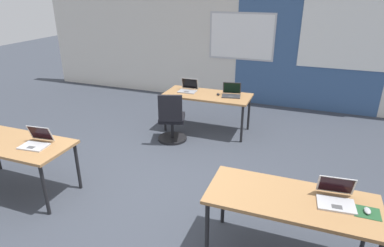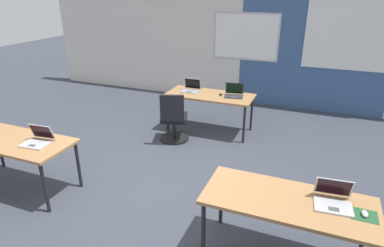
{
  "view_description": "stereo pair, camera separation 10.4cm",
  "coord_description": "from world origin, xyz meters",
  "px_view_note": "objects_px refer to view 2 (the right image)",
  "views": [
    {
      "loc": [
        1.78,
        -3.37,
        2.58
      ],
      "look_at": [
        0.37,
        0.4,
        0.89
      ],
      "focal_mm": 30.84,
      "sensor_mm": 36.0,
      "label": 1
    },
    {
      "loc": [
        1.87,
        -3.34,
        2.58
      ],
      "look_at": [
        0.37,
        0.4,
        0.89
      ],
      "focal_mm": 30.84,
      "sensor_mm": 36.0,
      "label": 2
    }
  ],
  "objects_px": {
    "laptop_far_left": "(191,89)",
    "chair_far_left": "(174,121)",
    "laptop_far_right": "(234,93)",
    "laptop_near_left_inner": "(37,140)",
    "desk_near_right": "(288,205)",
    "laptop_near_right_end": "(333,200)",
    "desk_far_center": "(210,97)",
    "desk_near_left": "(14,144)",
    "mouse_far_right": "(221,94)",
    "mouse_near_right_end": "(365,214)"
  },
  "relations": [
    {
      "from": "desk_far_center",
      "to": "chair_far_left",
      "type": "bearing_deg",
      "value": -121.54
    },
    {
      "from": "desk_near_right",
      "to": "chair_far_left",
      "type": "relative_size",
      "value": 1.74
    },
    {
      "from": "desk_far_center",
      "to": "laptop_near_right_end",
      "type": "height_order",
      "value": "laptop_near_right_end"
    },
    {
      "from": "laptop_near_right_end",
      "to": "laptop_far_right",
      "type": "bearing_deg",
      "value": 116.31
    },
    {
      "from": "laptop_far_right",
      "to": "laptop_near_left_inner",
      "type": "xyz_separation_m",
      "value": [
        -1.8,
        -2.83,
        -0.0
      ]
    },
    {
      "from": "desk_far_center",
      "to": "laptop_far_left",
      "type": "relative_size",
      "value": 4.73
    },
    {
      "from": "laptop_near_left_inner",
      "to": "chair_far_left",
      "type": "distance_m",
      "value": 2.31
    },
    {
      "from": "desk_near_left",
      "to": "laptop_near_left_inner",
      "type": "distance_m",
      "value": 0.4
    },
    {
      "from": "desk_far_center",
      "to": "laptop_far_right",
      "type": "xyz_separation_m",
      "value": [
        0.44,
        0.06,
        0.11
      ]
    },
    {
      "from": "laptop_far_left",
      "to": "chair_far_left",
      "type": "height_order",
      "value": "laptop_far_left"
    },
    {
      "from": "desk_near_left",
      "to": "chair_far_left",
      "type": "xyz_separation_m",
      "value": [
        1.32,
        2.1,
        -0.28
      ]
    },
    {
      "from": "desk_near_right",
      "to": "laptop_near_left_inner",
      "type": "relative_size",
      "value": 4.45
    },
    {
      "from": "chair_far_left",
      "to": "mouse_far_right",
      "type": "bearing_deg",
      "value": -149.8
    },
    {
      "from": "laptop_near_right_end",
      "to": "laptop_far_left",
      "type": "bearing_deg",
      "value": 127.35
    },
    {
      "from": "desk_near_left",
      "to": "desk_near_right",
      "type": "height_order",
      "value": "same"
    },
    {
      "from": "laptop_near_right_end",
      "to": "laptop_far_left",
      "type": "xyz_separation_m",
      "value": [
        -2.54,
        2.78,
        0.0
      ]
    },
    {
      "from": "desk_near_right",
      "to": "laptop_near_right_end",
      "type": "bearing_deg",
      "value": 11.7
    },
    {
      "from": "desk_far_center",
      "to": "laptop_near_right_end",
      "type": "xyz_separation_m",
      "value": [
        2.13,
        -2.72,
        0.11
      ]
    },
    {
      "from": "mouse_far_right",
      "to": "laptop_near_right_end",
      "type": "height_order",
      "value": "laptop_near_right_end"
    },
    {
      "from": "laptop_far_left",
      "to": "desk_near_left",
      "type": "bearing_deg",
      "value": -116.85
    },
    {
      "from": "laptop_far_left",
      "to": "chair_far_left",
      "type": "relative_size",
      "value": 0.37
    },
    {
      "from": "laptop_near_left_inner",
      "to": "chair_far_left",
      "type": "xyz_separation_m",
      "value": [
        0.94,
        2.07,
        -0.39
      ]
    },
    {
      "from": "laptop_far_right",
      "to": "laptop_near_right_end",
      "type": "height_order",
      "value": "laptop_far_right"
    },
    {
      "from": "desk_near_left",
      "to": "mouse_near_right_end",
      "type": "bearing_deg",
      "value": 0.09
    },
    {
      "from": "mouse_far_right",
      "to": "chair_far_left",
      "type": "bearing_deg",
      "value": -131.37
    },
    {
      "from": "desk_near_right",
      "to": "desk_far_center",
      "type": "height_order",
      "value": "same"
    },
    {
      "from": "desk_near_left",
      "to": "laptop_far_right",
      "type": "relative_size",
      "value": 4.27
    },
    {
      "from": "laptop_far_right",
      "to": "laptop_far_left",
      "type": "distance_m",
      "value": 0.84
    },
    {
      "from": "desk_near_right",
      "to": "desk_far_center",
      "type": "distance_m",
      "value": 3.3
    },
    {
      "from": "desk_near_left",
      "to": "laptop_near_left_inner",
      "type": "xyz_separation_m",
      "value": [
        0.38,
        0.04,
        0.11
      ]
    },
    {
      "from": "laptop_near_right_end",
      "to": "chair_far_left",
      "type": "xyz_separation_m",
      "value": [
        -2.56,
        2.03,
        -0.39
      ]
    },
    {
      "from": "laptop_far_right",
      "to": "laptop_near_left_inner",
      "type": "distance_m",
      "value": 3.35
    },
    {
      "from": "laptop_far_left",
      "to": "desk_far_center",
      "type": "bearing_deg",
      "value": -10.03
    },
    {
      "from": "laptop_far_right",
      "to": "laptop_near_right_end",
      "type": "distance_m",
      "value": 3.26
    },
    {
      "from": "desk_near_left",
      "to": "desk_far_center",
      "type": "relative_size",
      "value": 1.0
    },
    {
      "from": "laptop_near_right_end",
      "to": "chair_far_left",
      "type": "distance_m",
      "value": 3.29
    },
    {
      "from": "mouse_near_right_end",
      "to": "laptop_near_right_end",
      "type": "bearing_deg",
      "value": 164.29
    },
    {
      "from": "chair_far_left",
      "to": "desk_far_center",
      "type": "bearing_deg",
      "value": -139.97
    },
    {
      "from": "desk_near_left",
      "to": "laptop_near_right_end",
      "type": "height_order",
      "value": "laptop_near_right_end"
    },
    {
      "from": "desk_near_left",
      "to": "laptop_near_left_inner",
      "type": "relative_size",
      "value": 4.45
    },
    {
      "from": "laptop_near_right_end",
      "to": "laptop_far_left",
      "type": "distance_m",
      "value": 3.76
    },
    {
      "from": "mouse_near_right_end",
      "to": "chair_far_left",
      "type": "bearing_deg",
      "value": 143.36
    },
    {
      "from": "desk_near_right",
      "to": "laptop_near_right_end",
      "type": "height_order",
      "value": "laptop_near_right_end"
    },
    {
      "from": "laptop_near_left_inner",
      "to": "laptop_far_left",
      "type": "bearing_deg",
      "value": 65.44
    },
    {
      "from": "desk_near_left",
      "to": "chair_far_left",
      "type": "relative_size",
      "value": 1.74
    },
    {
      "from": "chair_far_left",
      "to": "mouse_near_right_end",
      "type": "bearing_deg",
      "value": 124.93
    },
    {
      "from": "laptop_near_left_inner",
      "to": "desk_near_left",
      "type": "bearing_deg",
      "value": 179.67
    },
    {
      "from": "mouse_far_right",
      "to": "laptop_near_left_inner",
      "type": "xyz_separation_m",
      "value": [
        -1.57,
        -2.78,
        0.03
      ]
    },
    {
      "from": "laptop_near_right_end",
      "to": "laptop_near_left_inner",
      "type": "xyz_separation_m",
      "value": [
        -3.5,
        -0.04,
        0.0
      ]
    },
    {
      "from": "laptop_near_right_end",
      "to": "chair_far_left",
      "type": "bearing_deg",
      "value": 136.62
    }
  ]
}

